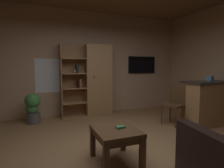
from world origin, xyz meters
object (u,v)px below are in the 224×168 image
at_px(kitchen_bar_counter, 212,102).
at_px(wall_mounted_tv, 142,65).
at_px(potted_floor_plant, 33,107).
at_px(tissue_box, 210,79).
at_px(dining_chair, 175,102).
at_px(table_book_0, 120,127).
at_px(coffee_table, 116,135).
at_px(bookshelf_cabinet, 95,81).

distance_m(kitchen_bar_counter, wall_mounted_tv, 2.33).
bearing_deg(potted_floor_plant, tissue_box, -21.04).
height_order(dining_chair, potted_floor_plant, dining_chair).
bearing_deg(wall_mounted_tv, table_book_0, -125.58).
bearing_deg(dining_chair, tissue_box, -13.74).
bearing_deg(potted_floor_plant, dining_chair, -22.90).
height_order(kitchen_bar_counter, coffee_table, kitchen_bar_counter).
height_order(bookshelf_cabinet, wall_mounted_tv, bookshelf_cabinet).
bearing_deg(coffee_table, wall_mounted_tv, 53.55).
bearing_deg(potted_floor_plant, table_book_0, -63.33).
distance_m(tissue_box, coffee_table, 3.02).
relative_size(kitchen_bar_counter, tissue_box, 12.00).
bearing_deg(wall_mounted_tv, potted_floor_plant, -172.57).
bearing_deg(bookshelf_cabinet, table_book_0, -98.71).
height_order(tissue_box, coffee_table, tissue_box).
bearing_deg(table_book_0, tissue_box, 18.00).
distance_m(dining_chair, potted_floor_plant, 3.38).
relative_size(coffee_table, potted_floor_plant, 0.93).
distance_m(coffee_table, potted_floor_plant, 2.67).
height_order(table_book_0, wall_mounted_tv, wall_mounted_tv).
bearing_deg(dining_chair, wall_mounted_tv, 85.87).
relative_size(tissue_box, table_book_0, 0.93).
bearing_deg(tissue_box, bookshelf_cabinet, 143.49).
height_order(kitchen_bar_counter, tissue_box, tissue_box).
relative_size(coffee_table, dining_chair, 0.73).
bearing_deg(kitchen_bar_counter, wall_mounted_tv, 109.57).
bearing_deg(bookshelf_cabinet, dining_chair, -45.51).
height_order(bookshelf_cabinet, tissue_box, bookshelf_cabinet).
height_order(coffee_table, table_book_0, table_book_0).
relative_size(kitchen_bar_counter, table_book_0, 11.11).
xyz_separation_m(tissue_box, table_book_0, (-2.74, -0.89, -0.57)).
distance_m(coffee_table, dining_chair, 2.26).
bearing_deg(bookshelf_cabinet, potted_floor_plant, -172.53).
xyz_separation_m(tissue_box, coffee_table, (-2.81, -0.90, -0.68)).
height_order(coffee_table, wall_mounted_tv, wall_mounted_tv).
bearing_deg(coffee_table, potted_floor_plant, 115.27).
bearing_deg(wall_mounted_tv, bookshelf_cabinet, -172.61).
bearing_deg(dining_chair, table_book_0, -150.04).
height_order(bookshelf_cabinet, table_book_0, bookshelf_cabinet).
bearing_deg(coffee_table, kitchen_bar_counter, 16.14).
xyz_separation_m(table_book_0, potted_floor_plant, (-1.21, 2.41, -0.11)).
bearing_deg(coffee_table, bookshelf_cabinet, 79.82).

